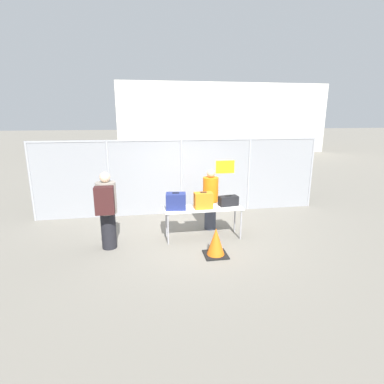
# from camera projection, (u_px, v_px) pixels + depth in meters

# --- Properties ---
(ground_plane) EXTENTS (120.00, 120.00, 0.00)m
(ground_plane) POSITION_uv_depth(u_px,v_px,m) (193.00, 238.00, 7.53)
(ground_plane) COLOR slate
(fence_section) EXTENTS (8.77, 0.07, 2.32)m
(fence_section) POSITION_uv_depth(u_px,v_px,m) (182.00, 175.00, 9.22)
(fence_section) COLOR #9EA0A5
(fence_section) RESTS_ON ground_plane
(inspection_table) EXTENTS (1.93, 0.62, 0.79)m
(inspection_table) POSITION_uv_depth(u_px,v_px,m) (203.00, 210.00, 7.41)
(inspection_table) COLOR silver
(inspection_table) RESTS_ON ground_plane
(suitcase_navy) EXTENTS (0.51, 0.40, 0.42)m
(suitcase_navy) POSITION_uv_depth(u_px,v_px,m) (176.00, 201.00, 7.24)
(suitcase_navy) COLOR navy
(suitcase_navy) RESTS_ON inspection_table
(suitcase_orange) EXTENTS (0.45, 0.26, 0.42)m
(suitcase_orange) POSITION_uv_depth(u_px,v_px,m) (203.00, 201.00, 7.29)
(suitcase_orange) COLOR orange
(suitcase_orange) RESTS_ON inspection_table
(suitcase_black) EXTENTS (0.51, 0.30, 0.27)m
(suitcase_black) POSITION_uv_depth(u_px,v_px,m) (228.00, 201.00, 7.54)
(suitcase_black) COLOR black
(suitcase_black) RESTS_ON inspection_table
(traveler_hooded) EXTENTS (0.45, 0.69, 1.80)m
(traveler_hooded) POSITION_uv_depth(u_px,v_px,m) (107.00, 208.00, 6.71)
(traveler_hooded) COLOR black
(traveler_hooded) RESTS_ON ground_plane
(security_worker_near) EXTENTS (0.41, 0.41, 1.64)m
(security_worker_near) POSITION_uv_depth(u_px,v_px,m) (210.00, 199.00, 7.98)
(security_worker_near) COLOR #383D4C
(security_worker_near) RESTS_ON ground_plane
(utility_trailer) EXTENTS (3.93, 2.03, 0.71)m
(utility_trailer) POSITION_uv_depth(u_px,v_px,m) (233.00, 181.00, 12.14)
(utility_trailer) COLOR #4C6B47
(utility_trailer) RESTS_ON ground_plane
(distant_hangar) EXTENTS (16.93, 12.96, 5.49)m
(distant_hangar) POSITION_uv_depth(u_px,v_px,m) (209.00, 118.00, 29.66)
(distant_hangar) COLOR beige
(distant_hangar) RESTS_ON ground_plane
(traffic_cone) EXTENTS (0.51, 0.51, 0.64)m
(traffic_cone) POSITION_uv_depth(u_px,v_px,m) (216.00, 243.00, 6.56)
(traffic_cone) COLOR black
(traffic_cone) RESTS_ON ground_plane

